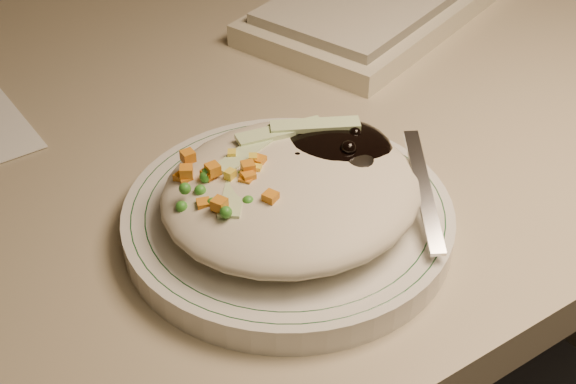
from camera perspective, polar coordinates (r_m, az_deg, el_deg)
desk at (r=0.88m, az=-2.56°, el=-4.48°), size 1.40×0.70×0.74m
plate at (r=0.60m, az=0.00°, el=-1.97°), size 0.24×0.24×0.02m
plate_rim at (r=0.59m, az=0.00°, el=-1.22°), size 0.23×0.23×0.00m
meal at (r=0.58m, az=0.40°, el=0.55°), size 0.21×0.19×0.05m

